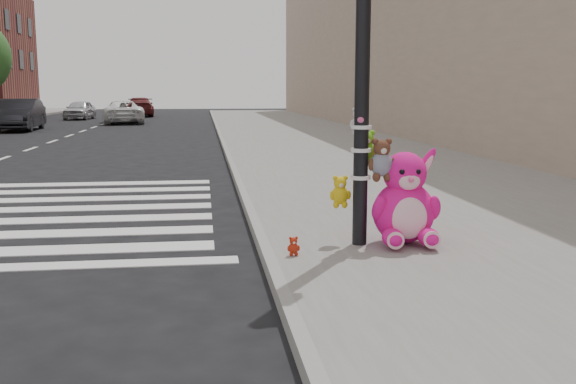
{
  "coord_description": "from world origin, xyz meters",
  "views": [
    {
      "loc": [
        0.9,
        -5.0,
        1.84
      ],
      "look_at": [
        1.79,
        1.76,
        0.75
      ],
      "focal_mm": 40.0,
      "sensor_mm": 36.0,
      "label": 1
    }
  ],
  "objects": [
    {
      "name": "curb_edge",
      "position": [
        1.55,
        10.0,
        0.07
      ],
      "size": [
        0.12,
        80.0,
        0.15
      ],
      "primitive_type": "cube",
      "color": "gray",
      "rests_on": "ground"
    },
    {
      "name": "bld_near",
      "position": [
        10.5,
        20.0,
        5.0
      ],
      "size": [
        5.0,
        60.0,
        10.0
      ],
      "primitive_type": "cube",
      "color": "tan",
      "rests_on": "ground"
    },
    {
      "name": "car_maroon_near",
      "position": [
        -3.5,
        41.41,
        0.66
      ],
      "size": [
        2.39,
        4.75,
        1.32
      ],
      "primitive_type": "imported",
      "rotation": [
        0.0,
        0.0,
        3.26
      ],
      "color": "maroon",
      "rests_on": "ground"
    },
    {
      "name": "red_teddy",
      "position": [
        1.8,
        1.39,
        0.24
      ],
      "size": [
        0.14,
        0.11,
        0.2
      ],
      "primitive_type": null,
      "rotation": [
        0.0,
        0.0,
        0.07
      ],
      "color": "#B42512",
      "rests_on": "sidewalk_near"
    },
    {
      "name": "car_white_near",
      "position": [
        -3.5,
        31.74,
        0.63
      ],
      "size": [
        2.77,
        4.81,
        1.26
      ],
      "primitive_type": "imported",
      "rotation": [
        0.0,
        0.0,
        3.3
      ],
      "color": "white",
      "rests_on": "ground"
    },
    {
      "name": "pink_bunny",
      "position": [
        3.1,
        1.76,
        0.59
      ],
      "size": [
        0.77,
        0.82,
        1.09
      ],
      "rotation": [
        0.0,
        0.0,
        -0.05
      ],
      "color": "#F4148E",
      "rests_on": "sidewalk_near"
    },
    {
      "name": "signal_pole",
      "position": [
        2.63,
        1.81,
        1.76
      ],
      "size": [
        0.7,
        0.5,
        4.0
      ],
      "color": "black",
      "rests_on": "sidewalk_near"
    },
    {
      "name": "ground",
      "position": [
        0.0,
        0.0,
        0.0
      ],
      "size": [
        120.0,
        120.0,
        0.0
      ],
      "primitive_type": "plane",
      "color": "black",
      "rests_on": "ground"
    },
    {
      "name": "sidewalk_near",
      "position": [
        5.0,
        10.0,
        0.07
      ],
      "size": [
        7.0,
        80.0,
        0.14
      ],
      "primitive_type": "cube",
      "color": "slate",
      "rests_on": "ground"
    },
    {
      "name": "car_silver_deep",
      "position": [
        -6.82,
        37.2,
        0.61
      ],
      "size": [
        1.68,
        3.66,
        1.22
      ],
      "primitive_type": "imported",
      "rotation": [
        0.0,
        0.0,
        -0.07
      ],
      "color": "silver",
      "rests_on": "ground"
    },
    {
      "name": "car_dark_far",
      "position": [
        -7.41,
        25.82,
        0.72
      ],
      "size": [
        1.75,
        4.47,
        1.45
      ],
      "primitive_type": "imported",
      "rotation": [
        0.0,
        0.0,
        0.05
      ],
      "color": "black",
      "rests_on": "ground"
    }
  ]
}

